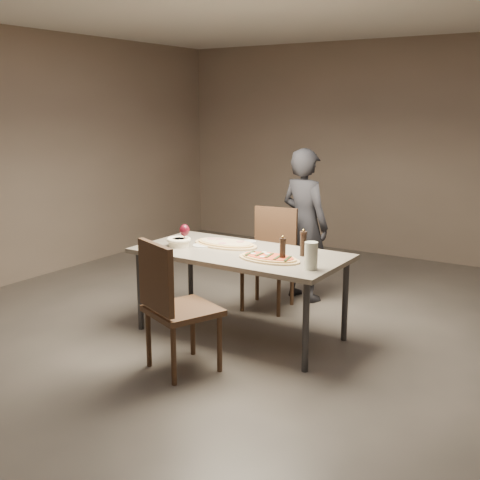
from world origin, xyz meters
The scene contains 14 objects.
room centered at (0.00, 0.00, 1.40)m, with size 7.00×7.00×7.00m.
dining_table centered at (0.00, 0.00, 0.69)m, with size 1.80×0.90×0.75m.
zucchini_pizza centered at (0.35, -0.12, 0.77)m, with size 0.54×0.30×0.05m.
ham_pizza centered at (-0.23, 0.13, 0.77)m, with size 0.62×0.34×0.04m.
bread_basket centered at (-0.56, -0.13, 0.80)m, with size 0.21×0.21×0.08m.
oil_dish centered at (-0.11, 0.33, 0.76)m, with size 0.12×0.12×0.01m.
pepper_mill_left centered at (0.47, -0.10, 0.85)m, with size 0.05×0.05×0.21m.
pepper_mill_right centered at (0.52, 0.15, 0.86)m, with size 0.06×0.06×0.23m.
carafe centered at (0.76, -0.19, 0.86)m, with size 0.10×0.10×0.21m.
wine_glass centered at (-0.51, -0.10, 0.89)m, with size 0.09×0.09×0.20m.
side_plate centered at (-0.39, -0.01, 0.76)m, with size 0.17×0.17×0.01m.
chair_near centered at (-0.01, -0.91, 0.57)m, with size 0.62×0.62×1.01m.
chair_far centered at (-0.17, 0.84, 0.55)m, with size 0.53×0.53×0.98m.
diner centered at (0.00, 1.22, 0.78)m, with size 0.57×0.37×1.56m, color black.
Camera 1 is at (2.69, -4.19, 1.96)m, focal length 45.00 mm.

